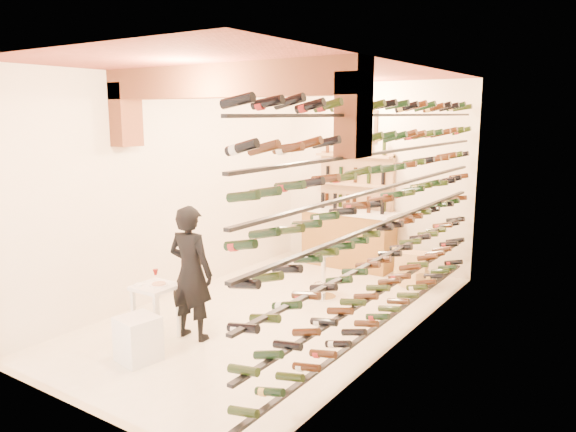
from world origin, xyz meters
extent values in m
plane|color=white|center=(0.00, 0.00, 0.00)|extent=(6.00, 6.00, 0.00)
cube|color=white|center=(0.00, 3.00, 1.60)|extent=(3.50, 0.02, 3.20)
cube|color=white|center=(0.00, -3.00, 1.60)|extent=(3.50, 0.02, 3.20)
cube|color=white|center=(-1.75, 0.00, 1.60)|extent=(0.02, 6.00, 3.20)
cube|color=white|center=(1.75, 0.00, 1.60)|extent=(0.02, 6.00, 3.20)
cube|color=brown|center=(0.00, 0.00, 3.20)|extent=(3.50, 6.00, 0.02)
cube|color=#A55B39|center=(0.00, -1.00, 3.02)|extent=(3.50, 0.35, 0.36)
cube|color=#A55B39|center=(-1.63, -1.00, 2.65)|extent=(0.24, 0.35, 0.80)
cube|color=#A55B39|center=(1.63, -1.00, 2.65)|extent=(0.24, 0.35, 0.80)
cube|color=black|center=(1.59, 0.00, 0.25)|extent=(0.06, 5.70, 0.03)
cube|color=black|center=(1.59, 0.00, 0.65)|extent=(0.06, 5.70, 0.03)
cube|color=black|center=(1.59, 0.00, 1.05)|extent=(0.06, 5.70, 0.03)
cube|color=black|center=(1.59, 0.00, 1.45)|extent=(0.06, 5.70, 0.03)
cube|color=black|center=(1.59, 0.00, 1.85)|extent=(0.06, 5.70, 0.03)
cube|color=black|center=(1.59, 0.00, 2.25)|extent=(0.06, 5.70, 0.03)
cube|color=black|center=(1.59, 0.00, 2.65)|extent=(0.06, 5.70, 0.03)
cube|color=olive|center=(-0.30, 2.65, 0.48)|extent=(1.60, 0.55, 0.96)
cube|color=white|center=(-0.30, 2.65, 0.98)|extent=(1.70, 0.62, 0.05)
cube|color=tan|center=(-0.30, 2.92, 1.00)|extent=(1.40, 0.10, 2.00)
cube|color=tan|center=(-0.30, 2.82, 0.45)|extent=(1.40, 0.28, 0.04)
cube|color=tan|center=(-0.30, 2.82, 0.95)|extent=(1.40, 0.28, 0.04)
cube|color=tan|center=(-0.30, 2.82, 1.45)|extent=(1.40, 0.28, 0.04)
cube|color=tan|center=(-0.30, 2.82, 1.95)|extent=(1.40, 0.28, 0.04)
cube|color=brown|center=(-0.30, 2.97, 2.45)|extent=(0.70, 0.04, 0.55)
cube|color=#99998C|center=(-0.30, 2.94, 2.45)|extent=(0.60, 0.01, 0.45)
cube|color=white|center=(-0.70, -1.47, 0.65)|extent=(0.47, 0.47, 0.04)
cube|color=white|center=(-0.88, -1.66, 0.31)|extent=(0.04, 0.04, 0.62)
cube|color=white|center=(-0.51, -1.66, 0.31)|extent=(0.04, 0.04, 0.62)
cube|color=white|center=(-0.89, -1.29, 0.31)|extent=(0.04, 0.04, 0.62)
cube|color=white|center=(-0.52, -1.28, 0.31)|extent=(0.04, 0.04, 0.62)
cylinder|color=white|center=(-0.66, -1.46, 0.68)|extent=(0.21, 0.21, 0.01)
cylinder|color=#BF7266|center=(-0.66, -1.46, 0.69)|extent=(0.16, 0.16, 0.02)
cube|color=white|center=(-0.86, -1.58, 0.68)|extent=(0.14, 0.14, 0.01)
cylinder|color=white|center=(-0.83, -1.34, 0.67)|extent=(0.06, 0.06, 0.00)
cylinder|color=white|center=(-0.83, -1.34, 0.71)|extent=(0.01, 0.01, 0.08)
cone|color=#5F0A08|center=(-0.83, -1.34, 0.77)|extent=(0.07, 0.07, 0.07)
cube|color=white|center=(-0.42, -2.01, 0.25)|extent=(0.46, 0.46, 0.50)
imported|color=black|center=(-0.37, -1.21, 0.81)|extent=(0.63, 0.44, 1.62)
cylinder|color=silver|center=(0.20, 0.93, 0.01)|extent=(0.37, 0.37, 0.03)
cylinder|color=silver|center=(0.20, 0.93, 0.35)|extent=(0.07, 0.07, 0.65)
cylinder|color=silver|center=(0.20, 0.93, 0.69)|extent=(0.35, 0.35, 0.07)
torus|color=silver|center=(0.20, 0.93, 0.21)|extent=(0.28, 0.28, 0.02)
cube|color=#DEB47A|center=(1.06, 2.20, 0.14)|extent=(0.53, 0.45, 0.27)
cube|color=#DEB47A|center=(1.06, 2.20, 0.41)|extent=(0.52, 0.39, 0.27)
camera|label=1|loc=(4.09, -5.78, 2.67)|focal=34.35mm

